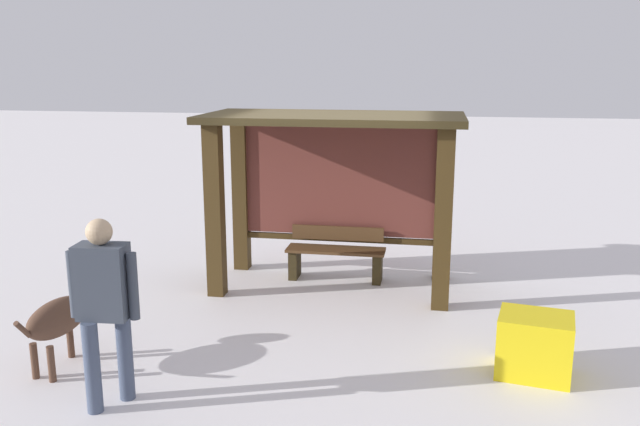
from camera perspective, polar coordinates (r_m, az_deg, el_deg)
The scene contains 6 objects.
ground_plane at distance 9.19m, azimuth 1.08°, elevation -6.31°, with size 60.00×60.00×0.00m, color white.
bus_shelter at distance 8.94m, azimuth 1.28°, elevation 4.17°, with size 3.39×1.65×2.36m.
bench_left_inside at distance 9.39m, azimuth 1.39°, elevation -3.66°, with size 1.39×0.40×0.73m.
person_walking at distance 6.09m, azimuth -18.10°, elevation -7.00°, with size 0.63×0.42×1.73m.
dog at distance 7.19m, azimuth -21.21°, elevation -8.23°, with size 0.46×1.17×0.76m.
grit_bin at distance 6.95m, azimuth 17.99°, elevation -10.78°, with size 0.70×0.56×0.61m, color yellow.
Camera 1 is at (1.32, -8.58, 3.02)m, focal length 37.15 mm.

